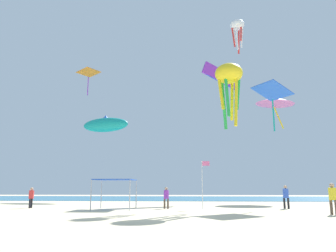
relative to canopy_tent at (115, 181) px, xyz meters
The scene contains 15 objects.
ground 6.46m from the canopy_tent, 57.45° to the right, with size 110.00×110.00×0.10m, color beige.
ocean_strip 26.56m from the canopy_tent, 82.87° to the left, with size 110.00×23.35×0.03m, color teal.
canopy_tent is the anchor object (origin of this frame).
person_near_tent 14.65m from the canopy_tent, 15.97° to the right, with size 0.44×0.45×1.83m.
person_central 12.95m from the canopy_tent, ahead, with size 0.46×0.41×1.75m.
person_rightmost 4.04m from the canopy_tent, 12.29° to the left, with size 0.41×0.38×1.61m.
person_far_shore 6.99m from the canopy_tent, behind, with size 0.38×0.42×1.59m.
banner_flag 6.66m from the canopy_tent, ahead, with size 0.61×0.06×3.57m.
kite_octopus_white 24.68m from the canopy_tent, 46.12° to the left, with size 2.39×2.39×4.01m.
kite_diamond_orange 27.86m from the canopy_tent, 114.67° to the left, with size 3.67×3.67×3.75m.
kite_parafoil_purple 23.79m from the canopy_tent, 59.75° to the left, with size 5.07×2.65×3.30m.
kite_inflatable_teal 19.14m from the canopy_tent, 108.28° to the left, with size 6.72×3.48×2.44m.
kite_delta_pink 24.79m from the canopy_tent, 44.01° to the left, with size 6.12×6.09×3.89m.
kite_octopus_yellow 12.26m from the canopy_tent, ahead, with size 2.53×2.53×5.31m.
kite_diamond_blue 15.53m from the canopy_tent, 16.38° to the left, with size 3.61×3.65×4.11m.
Camera 1 is at (2.50, -19.03, 1.53)m, focal length 34.50 mm.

